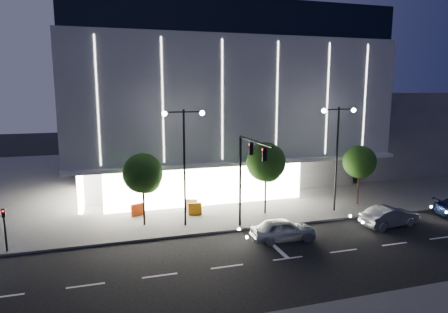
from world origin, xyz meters
TOP-DOWN VIEW (x-y plane):
  - ground at (0.00, 0.00)m, footprint 160.00×160.00m
  - sidewalk_museum at (5.00, 24.00)m, footprint 70.00×40.00m
  - museum at (2.98, 22.31)m, footprint 30.00×25.80m
  - annex_building at (26.00, 24.00)m, footprint 16.00×20.00m
  - traffic_mast at (1.00, 3.34)m, footprint 0.33×5.89m
  - street_lamp_west at (-3.00, 6.00)m, footprint 3.16×0.36m
  - street_lamp_east at (10.00, 6.00)m, footprint 3.16×0.36m
  - ped_signal_far at (-15.00, 4.50)m, footprint 0.22×0.24m
  - tree_left at (-5.97, 7.02)m, footprint 3.02×3.02m
  - tree_mid at (4.03, 7.02)m, footprint 3.25×3.25m
  - tree_right at (13.03, 7.02)m, footprint 2.91×2.91m
  - car_lead at (3.00, 1.37)m, footprint 4.67×2.11m
  - car_second at (12.13, 1.65)m, footprint 4.92×2.23m
  - barrier_a at (-6.30, 9.45)m, footprint 1.12×0.61m
  - barrier_b at (-1.81, 9.48)m, footprint 1.12×0.60m
  - barrier_c at (-1.72, 8.31)m, footprint 1.13×0.41m

SIDE VIEW (x-z plane):
  - ground at x=0.00m, z-range 0.00..0.00m
  - sidewalk_museum at x=5.00m, z-range 0.00..0.15m
  - barrier_a at x=-6.30m, z-range 0.15..1.15m
  - barrier_b at x=-1.81m, z-range 0.15..1.15m
  - barrier_c at x=-1.72m, z-range 0.15..1.15m
  - car_lead at x=3.00m, z-range 0.00..1.56m
  - car_second at x=12.13m, z-range 0.00..1.57m
  - ped_signal_far at x=-15.00m, z-range 0.39..3.39m
  - tree_right at x=13.03m, z-range 1.13..6.64m
  - tree_left at x=-5.97m, z-range 1.17..6.90m
  - tree_mid at x=4.03m, z-range 1.26..7.41m
  - annex_building at x=26.00m, z-range 0.00..10.00m
  - traffic_mast at x=1.00m, z-range 1.49..8.56m
  - street_lamp_west at x=-3.00m, z-range 1.46..10.46m
  - street_lamp_east at x=10.00m, z-range 1.46..10.46m
  - museum at x=2.98m, z-range 0.27..18.27m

